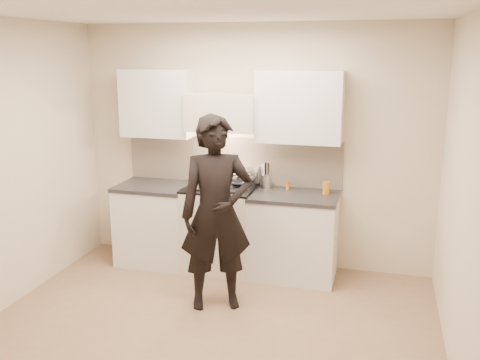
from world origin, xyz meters
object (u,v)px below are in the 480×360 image
stove (221,228)px  person (216,214)px  utensil_crock (266,180)px  counter_right (294,235)px  wok (240,175)px

stove → person: (0.24, -0.89, 0.45)m
utensil_crock → counter_right: bearing=-25.1°
wok → counter_right: bearing=-10.0°
person → stove: bearing=81.4°
utensil_crock → person: (-0.24, -1.05, -0.09)m
person → wok: bearing=68.6°
stove → person: bearing=-74.9°
stove → wok: bearing=29.0°
stove → counter_right: size_ratio=1.04×
utensil_crock → person: bearing=-102.9°
stove → counter_right: bearing=0.0°
wok → person: (0.04, -1.00, -0.14)m
counter_right → person: size_ratio=0.50×
counter_right → wok: size_ratio=1.94×
counter_right → person: person is taller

